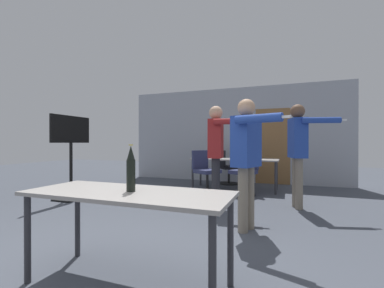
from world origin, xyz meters
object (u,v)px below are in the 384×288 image
Objects in this scene: person_left_plaid at (298,145)px; drink_cup at (235,157)px; tv_screen at (71,149)px; office_chair_side_rolled at (205,173)px; beer_bottle at (131,169)px; person_right_polo at (217,145)px; person_far_watching at (247,151)px; office_chair_far_left at (245,174)px; office_chair_near_pushed at (226,168)px.

drink_cup is (-1.33, 1.34, -0.31)m from person_left_plaid.
tv_screen reaches higher than office_chair_side_rolled.
beer_bottle reaches higher than drink_cup.
person_right_polo is at bearing -81.68° from tv_screen.
person_far_watching is 0.95× the size of person_right_polo.
beer_bottle is (-0.32, -3.83, 0.45)m from office_chair_far_left.
person_right_polo reaches higher than beer_bottle.
person_right_polo is 2.63m from beer_bottle.
person_right_polo is at bearing -89.12° from person_left_plaid.
person_far_watching reaches higher than office_chair_near_pushed.
tv_screen is 2.83m from office_chair_side_rolled.
office_chair_side_rolled is at bearing -131.28° from person_far_watching.
beer_bottle is at bearing -39.48° from person_left_plaid.
office_chair_side_rolled is at bearing -126.67° from person_left_plaid.
person_far_watching reaches higher than tv_screen.
office_chair_near_pushed is 1.33m from office_chair_side_rolled.
drink_cup is at bearing 89.78° from beer_bottle.
beer_bottle is (-0.69, -1.58, -0.11)m from person_far_watching.
beer_bottle is at bearing -6.91° from person_right_polo.
tv_screen is at bearing -94.51° from person_left_plaid.
office_chair_near_pushed is 0.96× the size of office_chair_far_left.
tv_screen is at bearing 49.27° from office_chair_far_left.
office_chair_side_rolled is (-0.56, 1.13, -0.63)m from person_right_polo.
office_chair_side_rolled is 3.83m from beer_bottle.
office_chair_near_pushed is 9.78× the size of drink_cup.
tv_screen reaches higher than office_chair_near_pushed.
office_chair_side_rolled is 10.09× the size of drink_cup.
beer_bottle is at bearing -90.22° from drink_cup.
beer_bottle is (0.56, -3.76, 0.46)m from office_chair_side_rolled.
person_left_plaid reaches higher than tv_screen.
beer_bottle is (2.86, -2.21, -0.09)m from tv_screen.
person_far_watching is 1.83× the size of office_chair_near_pushed.
drink_cup is at bearing -37.84° from office_chair_far_left.
office_chair_near_pushed is at bearing -155.65° from person_left_plaid.
person_far_watching is (-0.66, -1.44, -0.07)m from person_left_plaid.
office_chair_side_rolled is 0.89m from drink_cup.
office_chair_side_rolled is at bearing 98.40° from beer_bottle.
office_chair_side_rolled reaches higher than drink_cup.
tv_screen is at bearing -84.51° from office_chair_near_pushed.
person_left_plaid is at bearing -45.09° from drink_cup.
tv_screen is 4.45× the size of beer_bottle.
tv_screen is at bearing -22.54° from office_chair_side_rolled.
tv_screen is at bearing -143.29° from drink_cup.
office_chair_near_pushed is at bearing -154.64° from office_chair_side_rolled.
person_far_watching is at bearing -40.05° from person_left_plaid.
office_chair_far_left is 3.87m from beer_bottle.
person_right_polo reaches higher than office_chair_far_left.
drink_cup is (2.88, 2.15, -0.21)m from tv_screen.
office_chair_side_rolled is 0.88m from office_chair_far_left.
person_left_plaid reaches higher than beer_bottle.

